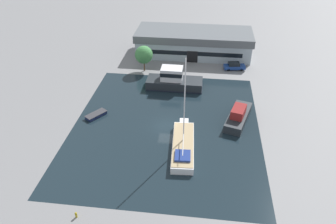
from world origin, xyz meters
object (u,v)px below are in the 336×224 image
at_px(small_dinghy, 96,115).
at_px(quay_tree_near_building, 144,55).
at_px(parked_car, 234,66).
at_px(warehouse_building, 194,42).
at_px(sailboat_moored, 183,145).
at_px(motor_cruiser, 174,80).
at_px(cabin_boat, 238,116).

bearing_deg(small_dinghy, quay_tree_near_building, 110.36).
bearing_deg(quay_tree_near_building, parked_car, 8.55).
height_order(warehouse_building, sailboat_moored, sailboat_moored).
relative_size(warehouse_building, small_dinghy, 6.78).
xyz_separation_m(sailboat_moored, small_dinghy, (-15.17, 6.68, -0.37)).
height_order(parked_car, small_dinghy, parked_car).
distance_m(parked_car, motor_cruiser, 15.14).
bearing_deg(cabin_boat, warehouse_building, 124.70).
relative_size(quay_tree_near_building, cabin_boat, 0.61).
bearing_deg(parked_car, warehouse_building, -138.53).
bearing_deg(warehouse_building, sailboat_moored, -89.19).
relative_size(quay_tree_near_building, sailboat_moored, 0.39).
bearing_deg(quay_tree_near_building, cabin_boat, -41.71).
height_order(quay_tree_near_building, motor_cruiser, quay_tree_near_building).
xyz_separation_m(parked_car, motor_cruiser, (-11.96, -9.26, 0.67)).
distance_m(warehouse_building, quay_tree_near_building, 14.30).
bearing_deg(quay_tree_near_building, warehouse_building, 46.91).
relative_size(parked_car, cabin_boat, 0.52).
distance_m(warehouse_building, parked_car, 12.02).
height_order(quay_tree_near_building, sailboat_moored, sailboat_moored).
bearing_deg(quay_tree_near_building, small_dinghy, -105.29).
xyz_separation_m(warehouse_building, motor_cruiser, (-2.85, -16.84, -1.29)).
xyz_separation_m(small_dinghy, cabin_boat, (23.50, 1.47, 0.71)).
relative_size(motor_cruiser, small_dinghy, 2.77).
relative_size(quay_tree_near_building, parked_car, 1.17).
relative_size(warehouse_building, quay_tree_near_building, 4.80).
xyz_separation_m(quay_tree_near_building, parked_car, (18.86, 2.83, -2.81)).
height_order(warehouse_building, motor_cruiser, warehouse_building).
bearing_deg(cabin_boat, sailboat_moored, -119.06).
xyz_separation_m(parked_car, small_dinghy, (-23.79, -20.86, -0.51)).
xyz_separation_m(warehouse_building, cabin_boat, (8.83, -26.98, -1.76)).
relative_size(warehouse_building, parked_car, 5.61).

